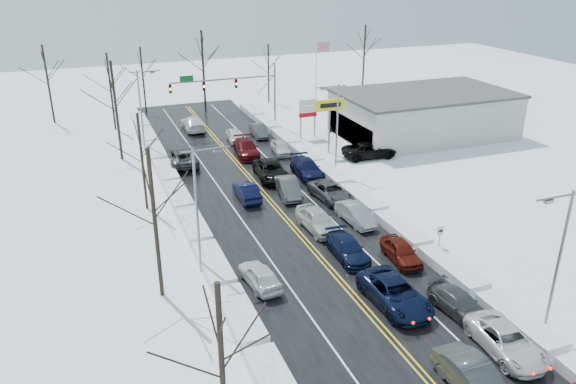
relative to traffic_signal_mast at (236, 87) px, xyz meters
name	(u,v)px	position (x,y,z in m)	size (l,w,h in m)	color
ground	(294,227)	(-3.45, -27.99, -5.48)	(160.00, 160.00, 0.00)	white
road_surface	(285,217)	(-3.45, -25.99, -5.47)	(14.00, 84.00, 0.01)	black
snow_bank_left	(195,232)	(-11.05, -25.99, -5.48)	(1.78, 72.00, 0.74)	white
snow_bank_right	(365,204)	(4.15, -25.99, -5.48)	(1.78, 72.00, 0.74)	white
traffic_signal_mast	(236,87)	(0.00, 0.00, 0.00)	(13.28, 0.39, 8.00)	slate
tires_plus_sign	(330,109)	(7.05, -12.00, -0.49)	(3.20, 0.34, 6.00)	slate
used_vehicles_sign	(308,111)	(7.05, -5.99, -2.16)	(2.20, 0.22, 4.65)	slate
speed_limit_sign	(440,235)	(4.75, -35.99, -3.84)	(0.55, 0.09, 2.35)	slate
flagpole	(317,73)	(11.72, 2.01, 0.45)	(1.87, 1.20, 10.00)	silver
dealership_building	(424,114)	(20.53, -9.99, -2.82)	(20.40, 12.40, 5.30)	beige
streetlight_se	(558,254)	(4.85, -45.99, -0.17)	(3.20, 0.25, 9.00)	slate
streetlight_ne	(335,122)	(4.85, -17.99, -0.17)	(3.20, 0.25, 9.00)	slate
streetlight_sw	(199,201)	(-11.74, -31.99, -0.17)	(3.20, 0.25, 9.00)	slate
streetlight_nw	(142,104)	(-11.74, -3.99, -0.17)	(3.20, 0.25, 9.00)	slate
tree_left_a	(221,342)	(-14.45, -47.99, 0.81)	(3.60, 3.60, 9.00)	#2D231C
tree_left_b	(152,196)	(-14.95, -33.99, 1.51)	(4.00, 4.00, 10.00)	#2D231C
tree_left_c	(140,143)	(-13.95, -19.99, 0.46)	(3.40, 3.40, 8.50)	#2D231C
tree_left_d	(114,92)	(-14.65, -5.99, 1.86)	(4.20, 4.20, 10.50)	#2D231C
tree_left_e	(109,76)	(-14.25, 6.01, 1.16)	(3.80, 3.80, 9.50)	#2D231C
tree_far_a	(46,69)	(-21.45, 12.01, 1.51)	(4.00, 4.00, 10.00)	#2D231C
tree_far_b	(142,67)	(-9.45, 13.01, 0.81)	(3.60, 3.60, 9.00)	#2D231C
tree_far_c	(203,55)	(-1.45, 11.01, 2.21)	(4.40, 4.40, 11.00)	#2D231C
tree_far_d	(268,62)	(8.55, 12.51, 0.46)	(3.40, 3.40, 8.50)	#2D231C
tree_far_e	(365,46)	(24.55, 13.01, 1.86)	(4.20, 4.20, 10.50)	#2D231C
queued_car_2	(394,304)	(-1.52, -40.31, -5.48)	(2.73, 5.93, 1.65)	black
queued_car_3	(347,257)	(-1.56, -33.90, -5.48)	(2.00, 4.92, 1.43)	black
queued_car_4	(317,229)	(-1.81, -29.00, -5.48)	(2.02, 5.03, 1.71)	silver
queued_car_5	(288,196)	(-1.50, -21.79, -5.48)	(1.68, 4.82, 1.59)	#45484B
queued_car_6	(271,178)	(-1.52, -17.07, -5.48)	(2.71, 5.87, 1.63)	black
queued_car_7	(247,155)	(-1.75, -9.65, -5.48)	(2.30, 5.65, 1.64)	#45090E
queued_car_8	(235,141)	(-1.55, -4.34, -5.48)	(1.63, 4.06, 1.38)	white
queued_car_10	(504,352)	(1.81, -46.50, -5.48)	(2.42, 5.24, 1.46)	silver
queued_car_11	(458,313)	(1.68, -42.55, -5.48)	(1.89, 4.65, 1.35)	#3A3C3F
queued_car_12	(400,260)	(1.80, -35.66, -5.48)	(1.75, 4.35, 1.48)	#4E120A
queued_car_13	(355,222)	(1.65, -28.95, -5.48)	(1.60, 4.59, 1.51)	gray
queued_car_14	(330,199)	(1.74, -23.86, -5.48)	(2.41, 5.22, 1.45)	#3D3F42
queued_car_15	(307,176)	(2.00, -17.81, -5.48)	(2.27, 5.59, 1.62)	black
queued_car_16	(281,154)	(1.94, -10.48, -5.48)	(1.67, 4.14, 1.41)	silver
queued_car_17	(259,136)	(1.72, -3.47, -5.48)	(1.54, 4.42, 1.46)	#444749
oncoming_car_0	(247,199)	(-5.26, -21.14, -5.48)	(1.61, 4.63, 1.53)	black
oncoming_car_1	(183,164)	(-8.89, -10.01, -5.48)	(2.86, 6.20, 1.72)	#3C3E41
oncoming_car_2	(193,130)	(-5.14, 2.20, -5.48)	(2.39, 5.87, 1.70)	white
oncoming_car_3	(260,285)	(-8.67, -35.15, -5.48)	(1.74, 4.33, 1.48)	silver
parked_car_0	(369,157)	(10.49, -15.06, -5.48)	(2.73, 5.92, 1.65)	black
parked_car_1	(380,145)	(13.72, -11.80, -5.48)	(2.22, 5.45, 1.58)	#3B3D40
parked_car_2	(342,135)	(11.48, -6.49, -5.48)	(1.71, 4.24, 1.45)	black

